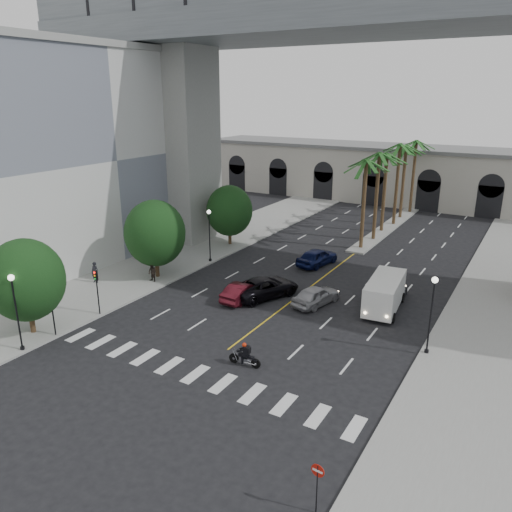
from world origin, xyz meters
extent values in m
plane|color=black|center=(0.00, 0.00, 0.00)|extent=(140.00, 140.00, 0.00)
cube|color=gray|center=(-15.00, 15.00, 0.07)|extent=(8.00, 100.00, 0.15)
cube|color=gray|center=(15.00, 15.00, 0.07)|extent=(8.00, 100.00, 0.15)
cube|color=gray|center=(0.00, 38.00, 0.10)|extent=(2.00, 24.00, 0.20)
cube|color=silver|center=(-27.00, 12.00, 10.00)|extent=(16.00, 32.00, 20.00)
cube|color=gray|center=(-27.00, 12.00, 20.30)|extent=(16.50, 32.50, 0.60)
cube|color=#BBB4A8|center=(0.00, 55.00, 4.00)|extent=(70.00, 10.00, 8.00)
cube|color=slate|center=(0.00, 55.00, 8.25)|extent=(71.00, 10.50, 0.50)
cube|color=gray|center=(-18.50, 22.00, 10.40)|extent=(5.00, 6.00, 20.80)
cube|color=slate|center=(5.00, 22.00, 22.00)|extent=(75.00, 13.00, 2.50)
cylinder|color=#47331E|center=(0.00, 28.00, 4.75)|extent=(0.40, 0.40, 9.50)
cylinder|color=#47331E|center=(0.10, 32.00, 4.90)|extent=(0.40, 0.40, 9.80)
cylinder|color=#47331E|center=(-0.20, 36.00, 4.65)|extent=(0.40, 0.40, 9.30)
cylinder|color=#47331E|center=(0.15, 40.00, 5.05)|extent=(0.40, 0.40, 10.10)
cylinder|color=#47331E|center=(-0.10, 44.00, 4.80)|extent=(0.40, 0.40, 9.60)
cylinder|color=#47331E|center=(0.20, 48.00, 4.95)|extent=(0.40, 0.40, 9.90)
cylinder|color=#382616|center=(-13.00, -3.00, 1.17)|extent=(0.36, 0.36, 2.34)
ellipsoid|color=black|center=(-13.00, -3.00, 4.03)|extent=(5.20, 5.20, 5.72)
cylinder|color=#382616|center=(-13.00, 10.00, 1.22)|extent=(0.36, 0.36, 2.45)
ellipsoid|color=black|center=(-13.00, 10.00, 4.22)|extent=(5.44, 5.44, 5.98)
cylinder|color=#382616|center=(-13.00, 22.00, 1.13)|extent=(0.36, 0.36, 2.27)
ellipsoid|color=black|center=(-13.00, 22.00, 3.91)|extent=(5.04, 5.04, 5.54)
cylinder|color=black|center=(-11.40, -5.00, 0.18)|extent=(0.28, 0.28, 0.36)
cylinder|color=black|center=(-11.40, -5.00, 2.60)|extent=(0.11, 0.11, 5.00)
sphere|color=white|center=(-11.40, -5.00, 5.15)|extent=(0.40, 0.40, 0.40)
cylinder|color=black|center=(-11.40, 16.00, 0.18)|extent=(0.28, 0.28, 0.36)
cylinder|color=black|center=(-11.40, 16.00, 2.60)|extent=(0.11, 0.11, 5.00)
sphere|color=white|center=(-11.40, 16.00, 5.15)|extent=(0.40, 0.40, 0.40)
cylinder|color=black|center=(11.40, 8.00, 0.18)|extent=(0.28, 0.28, 0.36)
cylinder|color=black|center=(11.40, 8.00, 2.60)|extent=(0.11, 0.11, 5.00)
sphere|color=white|center=(11.40, 8.00, 5.15)|extent=(0.40, 0.40, 0.40)
cylinder|color=black|center=(-11.30, -2.50, 1.75)|extent=(0.10, 0.10, 3.50)
cube|color=black|center=(-11.30, -2.50, 3.25)|extent=(0.25, 0.18, 0.80)
cylinder|color=black|center=(-11.30, 1.50, 1.75)|extent=(0.10, 0.10, 3.50)
cube|color=black|center=(-11.30, 1.50, 3.25)|extent=(0.25, 0.18, 0.80)
cylinder|color=black|center=(1.26, 0.83, 0.32)|extent=(0.64, 0.15, 0.63)
cylinder|color=black|center=(2.78, 0.95, 0.32)|extent=(0.64, 0.15, 0.63)
cube|color=silver|center=(2.07, 0.89, 0.40)|extent=(0.44, 0.33, 0.28)
cube|color=black|center=(1.91, 0.88, 0.70)|extent=(0.60, 0.28, 0.21)
cube|color=black|center=(2.39, 0.92, 0.66)|extent=(0.49, 0.29, 0.13)
cylinder|color=black|center=(1.49, 0.85, 0.93)|extent=(0.08, 0.58, 0.03)
cube|color=black|center=(2.14, 0.90, 1.06)|extent=(0.30, 0.42, 0.55)
cube|color=black|center=(2.31, 0.91, 1.11)|extent=(0.17, 0.33, 0.40)
sphere|color=red|center=(2.00, 0.89, 1.42)|extent=(0.28, 0.28, 0.28)
imported|color=#99999D|center=(1.94, 11.75, 0.78)|extent=(2.84, 4.88, 1.56)
imported|color=#4D0F18|center=(-3.63, 9.59, 0.73)|extent=(1.59, 4.46, 1.46)
imported|color=black|center=(-2.37, 11.13, 0.83)|extent=(4.95, 6.55, 1.65)
imported|color=#5A5B5E|center=(6.40, 15.74, 0.70)|extent=(2.93, 5.13, 1.40)
imported|color=#0D143D|center=(-1.90, 20.64, 0.85)|extent=(2.89, 5.27, 1.70)
cube|color=silver|center=(6.90, 13.52, 1.45)|extent=(2.82, 6.20, 2.23)
cube|color=black|center=(7.19, 10.70, 1.73)|extent=(2.08, 0.48, 0.95)
cylinder|color=black|center=(6.06, 11.31, 0.39)|extent=(0.39, 0.81, 0.78)
cylinder|color=black|center=(8.16, 11.53, 0.39)|extent=(0.39, 0.81, 0.78)
cylinder|color=black|center=(5.63, 15.52, 0.39)|extent=(0.39, 0.81, 0.78)
cylinder|color=black|center=(7.74, 15.73, 0.39)|extent=(0.39, 0.81, 0.78)
imported|color=black|center=(-16.63, 5.99, 1.09)|extent=(0.74, 0.54, 1.88)
imported|color=black|center=(-12.46, 8.74, 0.99)|extent=(0.89, 0.74, 1.67)
cylinder|color=black|center=(10.50, -7.36, 1.15)|extent=(0.05, 0.05, 2.30)
cylinder|color=#A5150B|center=(10.50, -7.36, 2.06)|extent=(0.58, 0.07, 0.58)
cube|color=silver|center=(10.50, -7.36, 2.06)|extent=(0.44, 0.05, 0.10)
camera|label=1|loc=(16.49, -22.23, 16.05)|focal=35.00mm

